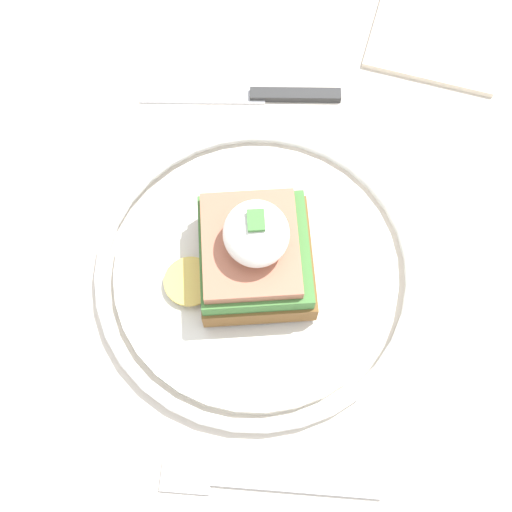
% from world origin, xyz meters
% --- Properties ---
extents(ground_plane, '(6.00, 6.00, 0.00)m').
position_xyz_m(ground_plane, '(0.00, 0.00, 0.00)').
color(ground_plane, '#B2ADA3').
extents(dining_table, '(0.83, 0.76, 0.76)m').
position_xyz_m(dining_table, '(0.00, 0.00, 0.62)').
color(dining_table, beige).
rests_on(dining_table, ground_plane).
extents(plate, '(0.26, 0.26, 0.02)m').
position_xyz_m(plate, '(-0.01, 0.05, 0.77)').
color(plate, silver).
rests_on(plate, dining_table).
extents(sandwich, '(0.10, 0.12, 0.08)m').
position_xyz_m(sandwich, '(-0.01, 0.05, 0.80)').
color(sandwich, brown).
rests_on(sandwich, plate).
extents(fork, '(0.04, 0.16, 0.00)m').
position_xyz_m(fork, '(-0.18, 0.06, 0.76)').
color(fork, silver).
rests_on(fork, dining_table).
extents(knife, '(0.03, 0.19, 0.01)m').
position_xyz_m(knife, '(0.16, 0.03, 0.76)').
color(knife, '#2D2D2D').
rests_on(knife, dining_table).
extents(napkin, '(0.15, 0.15, 0.01)m').
position_xyz_m(napkin, '(0.22, -0.14, 0.76)').
color(napkin, beige).
rests_on(napkin, dining_table).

